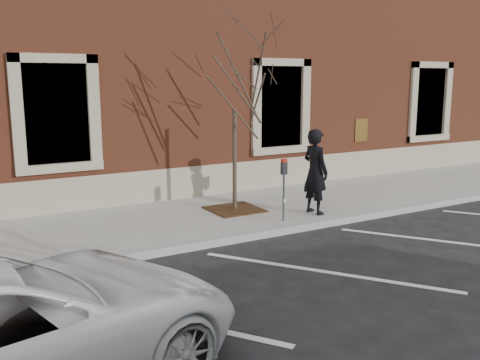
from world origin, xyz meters
TOP-DOWN VIEW (x-y plane):
  - ground at (0.00, 0.00)m, footprint 120.00×120.00m
  - sidewalk_near at (0.00, 1.75)m, footprint 40.00×3.50m
  - curb_near at (0.00, -0.05)m, footprint 40.00×0.12m
  - parking_stripes at (0.00, -2.20)m, footprint 28.00×4.40m
  - building_civic at (0.00, 7.74)m, footprint 40.00×8.62m
  - man at (1.94, 0.57)m, footprint 0.53×0.74m
  - parking_meter at (0.93, 0.35)m, footprint 0.12×0.09m
  - tree_grate at (0.52, 1.74)m, footprint 1.15×1.15m
  - sapling at (0.52, 1.74)m, footprint 2.55×2.55m

SIDE VIEW (x-z plane):
  - ground at x=0.00m, z-range 0.00..0.00m
  - parking_stripes at x=0.00m, z-range 0.00..0.01m
  - sidewalk_near at x=0.00m, z-range 0.00..0.15m
  - curb_near at x=0.00m, z-range 0.00..0.15m
  - tree_grate at x=0.52m, z-range 0.15..0.18m
  - parking_meter at x=0.93m, z-range 0.41..1.76m
  - man at x=1.94m, z-range 0.15..2.07m
  - sapling at x=0.52m, z-range 1.00..5.25m
  - building_civic at x=0.00m, z-range 0.00..8.00m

